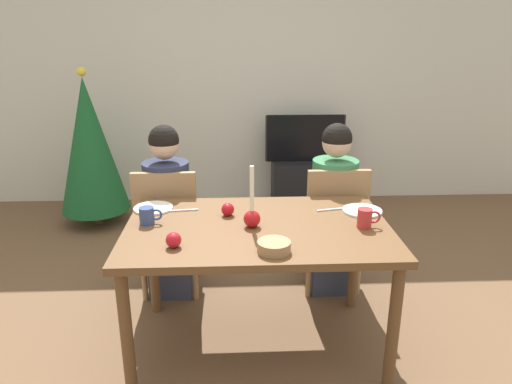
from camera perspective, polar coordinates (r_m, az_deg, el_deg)
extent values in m
plane|color=brown|center=(2.90, 0.19, -17.81)|extent=(7.68, 7.68, 0.00)
cube|color=beige|center=(4.94, -1.32, 13.83)|extent=(6.40, 0.10, 2.60)
cube|color=brown|center=(2.53, 0.21, -4.46)|extent=(1.40, 0.90, 0.04)
cylinder|color=brown|center=(2.43, -15.21, -16.42)|extent=(0.06, 0.06, 0.71)
cylinder|color=brown|center=(2.49, 16.11, -15.55)|extent=(0.06, 0.06, 0.71)
cylinder|color=brown|center=(3.09, -12.23, -8.10)|extent=(0.06, 0.06, 0.71)
cylinder|color=brown|center=(3.14, 11.70, -7.63)|extent=(0.06, 0.06, 0.71)
cube|color=#99754C|center=(3.31, -10.19, -4.61)|extent=(0.40, 0.40, 0.04)
cube|color=#99754C|center=(3.06, -10.86, -1.74)|extent=(0.40, 0.04, 0.45)
cylinder|color=#99754C|center=(3.54, -6.89, -6.84)|extent=(0.04, 0.04, 0.41)
cylinder|color=#99754C|center=(3.59, -12.36, -6.84)|extent=(0.04, 0.04, 0.41)
cylinder|color=#99754C|center=(3.24, -7.31, -9.44)|extent=(0.04, 0.04, 0.41)
cylinder|color=#99754C|center=(3.29, -13.30, -9.40)|extent=(0.04, 0.04, 0.41)
cube|color=#99754C|center=(3.35, 8.91, -4.28)|extent=(0.40, 0.40, 0.04)
cube|color=#99754C|center=(3.10, 9.78, -1.41)|extent=(0.40, 0.04, 0.45)
cylinder|color=#99754C|center=(3.63, 10.86, -6.42)|extent=(0.04, 0.04, 0.41)
cylinder|color=#99754C|center=(3.57, 5.51, -6.61)|extent=(0.04, 0.04, 0.41)
cylinder|color=#99754C|center=(3.33, 12.19, -8.89)|extent=(0.04, 0.04, 0.41)
cylinder|color=#99754C|center=(3.27, 6.33, -9.17)|extent=(0.04, 0.04, 0.41)
cube|color=#33384C|center=(3.36, -10.09, -8.16)|extent=(0.28, 0.28, 0.45)
cylinder|color=#282D47|center=(3.17, -10.56, -0.66)|extent=(0.30, 0.30, 0.48)
sphere|color=tan|center=(3.08, -10.96, 5.59)|extent=(0.19, 0.19, 0.19)
sphere|color=black|center=(3.07, -10.99, 6.13)|extent=(0.19, 0.19, 0.19)
cube|color=#33384C|center=(3.39, 8.90, -7.80)|extent=(0.28, 0.28, 0.45)
cylinder|color=#387A4C|center=(3.21, 9.32, -0.36)|extent=(0.30, 0.30, 0.48)
sphere|color=tan|center=(3.11, 9.66, 5.82)|extent=(0.19, 0.19, 0.19)
sphere|color=black|center=(3.11, 9.69, 6.36)|extent=(0.19, 0.19, 0.19)
cube|color=black|center=(4.91, 5.71, 1.06)|extent=(0.64, 0.40, 0.48)
cube|color=black|center=(4.79, 5.89, 6.43)|extent=(0.79, 0.04, 0.46)
cube|color=black|center=(4.79, 5.89, 6.42)|extent=(0.76, 0.05, 0.46)
cylinder|color=brown|center=(4.74, -18.41, -2.69)|extent=(0.08, 0.08, 0.14)
cone|color=#195628|center=(4.55, -19.28, 5.28)|extent=(0.62, 0.62, 1.21)
sphere|color=yellow|center=(4.45, -20.20, 13.38)|extent=(0.08, 0.08, 0.08)
sphere|color=red|center=(2.49, -0.48, -3.24)|extent=(0.09, 0.09, 0.09)
cylinder|color=#EFE5C6|center=(2.44, -0.49, 0.40)|extent=(0.02, 0.02, 0.24)
cylinder|color=white|center=(2.82, -12.20, -1.90)|extent=(0.22, 0.22, 0.01)
cylinder|color=silver|center=(2.78, 12.59, -2.20)|extent=(0.22, 0.22, 0.01)
cylinder|color=#33477F|center=(2.60, -12.95, -2.77)|extent=(0.08, 0.08, 0.09)
torus|color=#33477F|center=(2.59, -11.83, -2.67)|extent=(0.06, 0.01, 0.06)
cylinder|color=#B72D2D|center=(2.55, 12.87, -3.08)|extent=(0.08, 0.08, 0.10)
torus|color=#B72D2D|center=(2.56, 13.96, -2.94)|extent=(0.07, 0.01, 0.07)
cube|color=silver|center=(2.76, -8.79, -2.19)|extent=(0.18, 0.04, 0.01)
cube|color=silver|center=(2.77, 9.04, -2.08)|extent=(0.18, 0.05, 0.01)
cylinder|color=#99754C|center=(2.23, 2.16, -6.54)|extent=(0.16, 0.16, 0.05)
sphere|color=red|center=(2.30, -9.85, -5.68)|extent=(0.08, 0.08, 0.08)
sphere|color=#B6111B|center=(2.65, -3.40, -2.10)|extent=(0.07, 0.07, 0.07)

